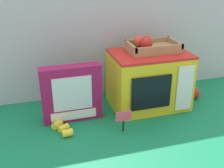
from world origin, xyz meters
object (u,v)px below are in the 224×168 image
(food_groups_crate, at_px, (150,46))
(loose_toy_banana, at_px, (63,128))
(cookie_set_box, at_px, (72,94))
(price_sign, at_px, (123,118))
(loose_toy_apple, at_px, (194,93))
(toy_microwave, at_px, (149,80))

(food_groups_crate, xyz_separation_m, loose_toy_banana, (-0.47, -0.15, -0.29))
(cookie_set_box, distance_m, loose_toy_banana, 0.16)
(food_groups_crate, relative_size, price_sign, 2.46)
(loose_toy_banana, xyz_separation_m, loose_toy_apple, (0.72, 0.13, 0.02))
(food_groups_crate, bearing_deg, loose_toy_banana, -162.03)
(price_sign, xyz_separation_m, loose_toy_banana, (-0.26, 0.07, -0.05))
(food_groups_crate, distance_m, loose_toy_apple, 0.38)
(loose_toy_banana, bearing_deg, toy_microwave, 15.52)
(loose_toy_banana, height_order, loose_toy_apple, loose_toy_apple)
(toy_microwave, xyz_separation_m, cookie_set_box, (-0.40, -0.03, -0.01))
(toy_microwave, relative_size, food_groups_crate, 1.52)
(toy_microwave, distance_m, cookie_set_box, 0.40)
(price_sign, xyz_separation_m, loose_toy_apple, (0.47, 0.20, -0.03))
(toy_microwave, height_order, food_groups_crate, food_groups_crate)
(toy_microwave, bearing_deg, loose_toy_apple, -0.35)
(toy_microwave, relative_size, loose_toy_apple, 5.91)
(toy_microwave, xyz_separation_m, food_groups_crate, (0.01, 0.02, 0.17))
(loose_toy_banana, bearing_deg, food_groups_crate, 17.97)
(food_groups_crate, distance_m, loose_toy_banana, 0.57)
(toy_microwave, height_order, cookie_set_box, toy_microwave)
(loose_toy_apple, bearing_deg, price_sign, -156.94)
(toy_microwave, xyz_separation_m, loose_toy_banana, (-0.46, -0.13, -0.12))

